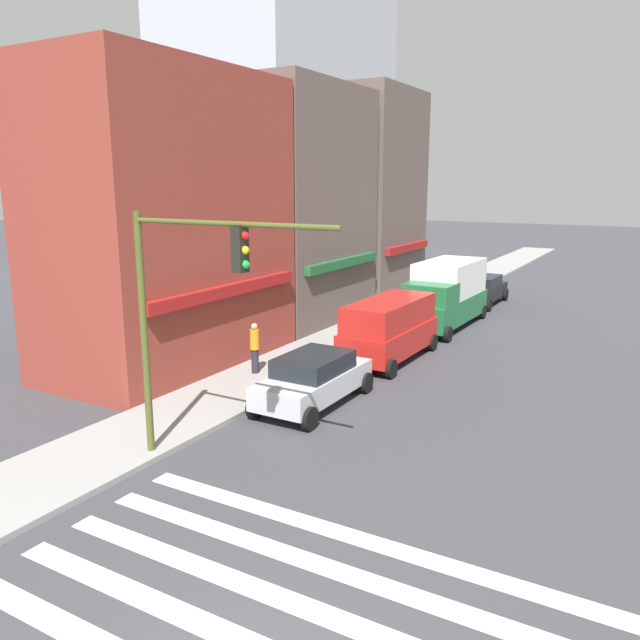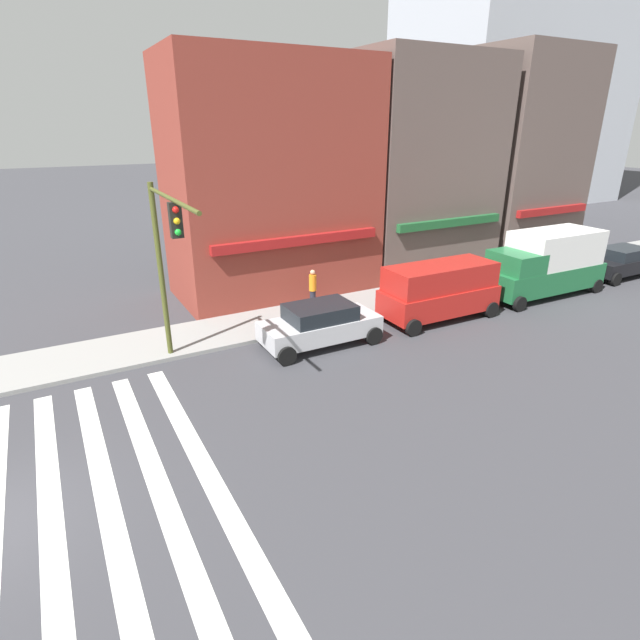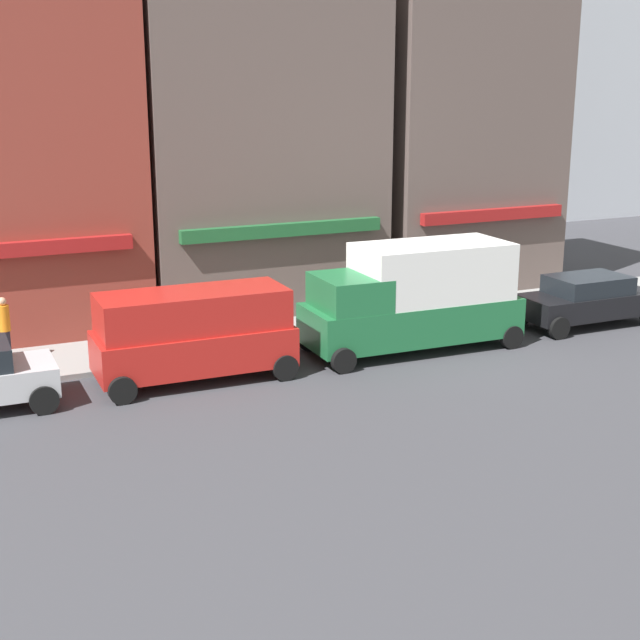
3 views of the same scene
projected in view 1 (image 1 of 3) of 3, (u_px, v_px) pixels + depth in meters
The scene contains 7 objects.
storefront_row at pixel (285, 207), 28.78m from camera, with size 24.35×5.30×11.73m.
traffic_signal at pixel (183, 296), 14.00m from camera, with size 0.32×5.39×6.01m.
sedan_silver at pixel (314, 379), 18.86m from camera, with size 4.42×2.02×1.59m.
van_red at pixel (389, 327), 23.57m from camera, with size 5.04×2.22×2.34m.
box_truck_green at pixel (445, 293), 29.01m from camera, with size 6.25×2.42×3.04m.
sedan_black at pixel (481, 289), 34.47m from camera, with size 4.41×2.02×1.59m.
pedestrian_orange_vest at pixel (255, 347), 21.53m from camera, with size 0.32×0.32×1.77m.
Camera 1 is at (-5.26, -4.40, 6.67)m, focal length 35.00 mm.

